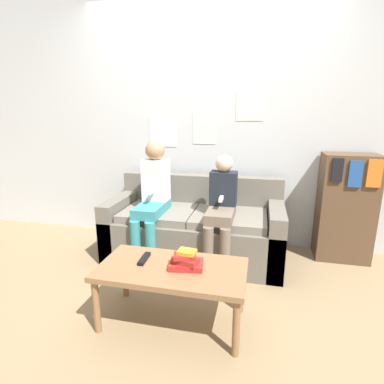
{
  "coord_description": "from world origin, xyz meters",
  "views": [
    {
      "loc": [
        0.59,
        -2.21,
        1.37
      ],
      "look_at": [
        0.0,
        0.36,
        0.69
      ],
      "focal_mm": 28.0,
      "sensor_mm": 36.0,
      "label": 1
    }
  ],
  "objects_px": {
    "bookshelf": "(345,207)",
    "coffee_table": "(172,273)",
    "tv_remote": "(144,259)",
    "person_right": "(221,207)",
    "couch": "(195,229)",
    "person_left": "(152,195)"
  },
  "relations": [
    {
      "from": "person_left",
      "to": "person_right",
      "type": "bearing_deg",
      "value": -1.64
    },
    {
      "from": "couch",
      "to": "person_left",
      "type": "height_order",
      "value": "person_left"
    },
    {
      "from": "person_left",
      "to": "person_right",
      "type": "relative_size",
      "value": 1.11
    },
    {
      "from": "couch",
      "to": "bookshelf",
      "type": "height_order",
      "value": "bookshelf"
    },
    {
      "from": "person_right",
      "to": "couch",
      "type": "bearing_deg",
      "value": 146.0
    },
    {
      "from": "coffee_table",
      "to": "person_right",
      "type": "relative_size",
      "value": 0.94
    },
    {
      "from": "tv_remote",
      "to": "bookshelf",
      "type": "height_order",
      "value": "bookshelf"
    },
    {
      "from": "person_left",
      "to": "person_right",
      "type": "height_order",
      "value": "person_left"
    },
    {
      "from": "couch",
      "to": "bookshelf",
      "type": "bearing_deg",
      "value": 11.03
    },
    {
      "from": "couch",
      "to": "coffee_table",
      "type": "height_order",
      "value": "couch"
    },
    {
      "from": "person_right",
      "to": "tv_remote",
      "type": "bearing_deg",
      "value": -118.68
    },
    {
      "from": "coffee_table",
      "to": "person_left",
      "type": "bearing_deg",
      "value": 117.5
    },
    {
      "from": "tv_remote",
      "to": "couch",
      "type": "bearing_deg",
      "value": 78.41
    },
    {
      "from": "couch",
      "to": "tv_remote",
      "type": "xyz_separation_m",
      "value": [
        -0.14,
        -0.96,
        0.14
      ]
    },
    {
      "from": "coffee_table",
      "to": "tv_remote",
      "type": "height_order",
      "value": "tv_remote"
    },
    {
      "from": "tv_remote",
      "to": "bookshelf",
      "type": "distance_m",
      "value": 1.98
    },
    {
      "from": "person_left",
      "to": "bookshelf",
      "type": "relative_size",
      "value": 1.11
    },
    {
      "from": "couch",
      "to": "bookshelf",
      "type": "distance_m",
      "value": 1.45
    },
    {
      "from": "bookshelf",
      "to": "coffee_table",
      "type": "bearing_deg",
      "value": -136.2
    },
    {
      "from": "coffee_table",
      "to": "tv_remote",
      "type": "relative_size",
      "value": 5.62
    },
    {
      "from": "person_right",
      "to": "bookshelf",
      "type": "xyz_separation_m",
      "value": [
        1.13,
        0.46,
        -0.06
      ]
    },
    {
      "from": "couch",
      "to": "coffee_table",
      "type": "bearing_deg",
      "value": -86.15
    }
  ]
}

